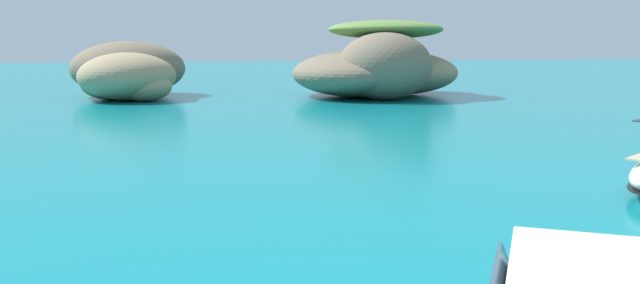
% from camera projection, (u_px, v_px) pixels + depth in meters
% --- Properties ---
extents(islet_large, '(21.28, 19.91, 7.37)m').
position_uv_depth(islet_large, '(378.00, 68.00, 63.70)').
color(islet_large, '#756651').
rests_on(islet_large, ground).
extents(islet_small, '(15.21, 18.61, 5.36)m').
position_uv_depth(islet_small, '(128.00, 74.00, 61.89)').
color(islet_small, '#756651').
rests_on(islet_small, ground).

